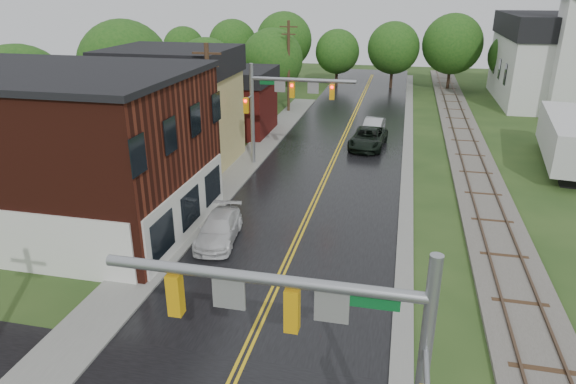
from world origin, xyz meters
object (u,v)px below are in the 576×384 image
(tree_left_a, at_px, (23,99))
(traffic_signal_far, at_px, (282,97))
(tree_left_b, at_px, (126,69))
(semi_trailer, at_px, (564,138))
(church, at_px, (555,50))
(traffic_signal_near, at_px, (326,335))
(pickup_white, at_px, (219,229))
(utility_pole_c, at_px, (289,65))
(utility_pole_b, at_px, (210,115))
(tree_left_c, at_px, (208,71))
(brick_building, at_px, (59,151))
(tree_left_e, at_px, (273,61))
(suv_dark, at_px, (368,138))
(sedan_silver, at_px, (373,127))

(tree_left_a, bearing_deg, traffic_signal_far, 17.30)
(tree_left_b, height_order, semi_trailer, tree_left_b)
(church, bearing_deg, traffic_signal_near, -107.72)
(tree_left_b, distance_m, pickup_white, 22.67)
(utility_pole_c, bearing_deg, utility_pole_b, -90.00)
(tree_left_b, bearing_deg, utility_pole_b, -41.86)
(tree_left_c, bearing_deg, tree_left_b, -116.56)
(traffic_signal_far, height_order, utility_pole_b, utility_pole_b)
(brick_building, relative_size, tree_left_e, 1.75)
(utility_pole_c, height_order, tree_left_a, utility_pole_c)
(tree_left_a, bearing_deg, suv_dark, 26.43)
(church, bearing_deg, pickup_white, -121.48)
(tree_left_b, bearing_deg, semi_trailer, -1.11)
(traffic_signal_near, bearing_deg, church, 72.28)
(brick_building, bearing_deg, tree_left_b, 107.61)
(tree_left_e, bearing_deg, tree_left_b, -122.74)
(brick_building, xyz_separation_m, traffic_signal_near, (15.96, -13.00, 0.82))
(church, xyz_separation_m, semi_trailer, (-3.98, -22.49, -3.69))
(traffic_signal_near, relative_size, pickup_white, 1.62)
(tree_left_c, bearing_deg, tree_left_a, -108.43)
(pickup_white, bearing_deg, utility_pole_b, 105.35)
(tree_left_c, bearing_deg, traffic_signal_far, -51.18)
(sedan_silver, bearing_deg, brick_building, -119.32)
(tree_left_e, bearing_deg, semi_trailer, -30.51)
(utility_pole_c, distance_m, suv_dark, 14.87)
(church, bearing_deg, utility_pole_c, -160.03)
(suv_dark, bearing_deg, church, 54.73)
(tree_left_a, relative_size, suv_dark, 1.57)
(traffic_signal_near, relative_size, tree_left_e, 0.90)
(utility_pole_c, xyz_separation_m, semi_trailer, (22.82, -12.76, -2.57))
(tree_left_b, bearing_deg, pickup_white, -50.69)
(tree_left_c, relative_size, sedan_silver, 1.73)
(utility_pole_b, relative_size, tree_left_a, 1.04)
(suv_dark, relative_size, semi_trailer, 0.49)
(tree_left_a, xyz_separation_m, suv_dark, (22.08, 10.97, -4.35))
(brick_building, height_order, suv_dark, brick_building)
(semi_trailer, bearing_deg, church, 79.96)
(tree_left_c, bearing_deg, brick_building, -86.86)
(sedan_silver, bearing_deg, utility_pole_b, -116.93)
(church, height_order, traffic_signal_near, church)
(tree_left_e, bearing_deg, suv_dark, -49.63)
(brick_building, height_order, sedan_silver, brick_building)
(brick_building, relative_size, sedan_silver, 3.24)
(utility_pole_c, distance_m, tree_left_a, 25.67)
(tree_left_e, height_order, pickup_white, tree_left_e)
(tree_left_a, distance_m, tree_left_c, 18.98)
(tree_left_e, bearing_deg, tree_left_a, -114.62)
(utility_pole_c, xyz_separation_m, tree_left_a, (-13.05, -22.10, 0.39))
(utility_pole_b, bearing_deg, traffic_signal_near, -62.81)
(utility_pole_c, relative_size, sedan_silver, 2.04)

